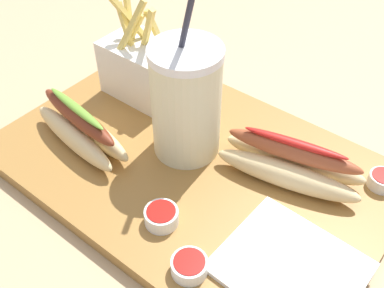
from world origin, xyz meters
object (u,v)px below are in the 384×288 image
object	(u,v)px
soda_cup	(186,102)
ketchup_cup_3	(382,180)
napkin_stack	(290,267)
hot_dog_1	(291,163)
ketchup_cup_2	(189,265)
fries_basket	(143,67)
hot_dog_2	(81,128)
ketchup_cup_1	(161,216)

from	to	relation	value
soda_cup	ketchup_cup_3	bearing A→B (deg)	22.39
napkin_stack	hot_dog_1	bearing A→B (deg)	120.48
ketchup_cup_2	ketchup_cup_3	size ratio (longest dim) A/B	1.16
soda_cup	fries_basket	world-z (taller)	soda_cup
hot_dog_2	napkin_stack	bearing A→B (deg)	0.71
hot_dog_1	ketchup_cup_1	xyz separation A→B (m)	(-0.08, -0.15, -0.01)
fries_basket	napkin_stack	xyz separation A→B (m)	(0.32, -0.13, -0.04)
ketchup_cup_1	napkin_stack	distance (m)	0.15
ketchup_cup_1	hot_dog_1	bearing A→B (deg)	62.82
ketchup_cup_2	ketchup_cup_3	distance (m)	0.26
ketchup_cup_3	ketchup_cup_1	bearing A→B (deg)	-129.83
fries_basket	napkin_stack	distance (m)	0.35
ketchup_cup_2	napkin_stack	xyz separation A→B (m)	(0.08, 0.07, -0.01)
hot_dog_2	ketchup_cup_3	size ratio (longest dim) A/B	5.08
hot_dog_1	ketchup_cup_3	world-z (taller)	hot_dog_1
ketchup_cup_1	ketchup_cup_3	xyz separation A→B (m)	(0.17, 0.21, -0.00)
fries_basket	hot_dog_1	size ratio (longest dim) A/B	0.81
napkin_stack	soda_cup	bearing A→B (deg)	159.17
fries_basket	ketchup_cup_2	world-z (taller)	fries_basket
hot_dog_2	napkin_stack	distance (m)	0.31
soda_cup	hot_dog_1	world-z (taller)	soda_cup
hot_dog_2	ketchup_cup_2	bearing A→B (deg)	-15.23
hot_dog_1	ketchup_cup_3	size ratio (longest dim) A/B	5.60
ketchup_cup_3	napkin_stack	bearing A→B (deg)	-99.77
soda_cup	hot_dog_2	bearing A→B (deg)	-144.98
fries_basket	napkin_stack	bearing A→B (deg)	-21.98
hot_dog_1	ketchup_cup_2	world-z (taller)	hot_dog_1
ketchup_cup_1	ketchup_cup_2	size ratio (longest dim) A/B	1.01
fries_basket	ketchup_cup_1	xyz separation A→B (m)	(0.18, -0.17, -0.03)
soda_cup	ketchup_cup_2	bearing A→B (deg)	-50.22
hot_dog_2	ketchup_cup_3	distance (m)	0.38
hot_dog_2	ketchup_cup_1	distance (m)	0.17
hot_dog_2	napkin_stack	world-z (taller)	hot_dog_2
fries_basket	ketchup_cup_2	size ratio (longest dim) A/B	3.93
hot_dog_2	ketchup_cup_2	distance (m)	0.24
soda_cup	ketchup_cup_3	xyz separation A→B (m)	(0.23, 0.09, -0.07)
hot_dog_2	ketchup_cup_2	xyz separation A→B (m)	(0.23, -0.06, -0.02)
hot_dog_2	soda_cup	bearing A→B (deg)	35.02
soda_cup	hot_dog_1	bearing A→B (deg)	15.65
ketchup_cup_2	ketchup_cup_1	bearing A→B (deg)	155.13
hot_dog_1	ketchup_cup_3	distance (m)	0.11
hot_dog_1	ketchup_cup_1	distance (m)	0.17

